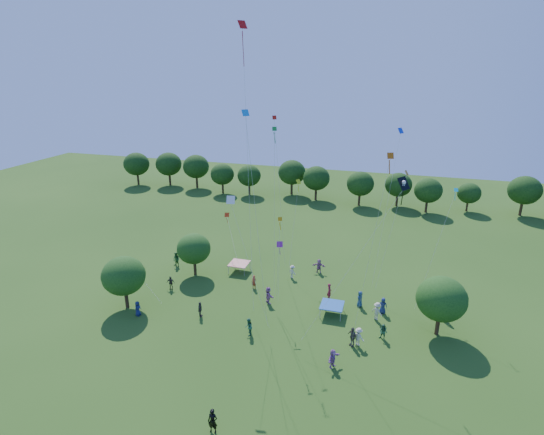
# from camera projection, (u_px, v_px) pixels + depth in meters

# --- Properties ---
(near_tree_west) EXTENTS (4.29, 4.29, 5.52)m
(near_tree_west) POSITION_uv_depth(u_px,v_px,m) (124.00, 276.00, 42.10)
(near_tree_west) COLOR #422B19
(near_tree_west) RESTS_ON ground
(near_tree_north) EXTENTS (3.91, 3.91, 5.08)m
(near_tree_north) POSITION_uv_depth(u_px,v_px,m) (194.00, 249.00, 49.01)
(near_tree_north) COLOR #422B19
(near_tree_north) RESTS_ON ground
(near_tree_east) EXTENTS (4.45, 4.45, 5.69)m
(near_tree_east) POSITION_uv_depth(u_px,v_px,m) (442.00, 299.00, 37.73)
(near_tree_east) COLOR #422B19
(near_tree_east) RESTS_ON ground
(treeline) EXTENTS (88.01, 8.77, 6.77)m
(treeline) POSITION_uv_depth(u_px,v_px,m) (328.00, 179.00, 76.48)
(treeline) COLOR #422B19
(treeline) RESTS_ON ground
(tent_red_stripe) EXTENTS (2.20, 2.20, 1.10)m
(tent_red_stripe) POSITION_uv_depth(u_px,v_px,m) (239.00, 263.00, 50.52)
(tent_red_stripe) COLOR #F5371C
(tent_red_stripe) RESTS_ON ground
(tent_blue) EXTENTS (2.20, 2.20, 1.10)m
(tent_blue) POSITION_uv_depth(u_px,v_px,m) (332.00, 305.00, 41.71)
(tent_blue) COLOR #1950A4
(tent_blue) RESTS_ON ground
(man_in_black) EXTENTS (0.70, 0.46, 1.83)m
(man_in_black) POSITION_uv_depth(u_px,v_px,m) (213.00, 421.00, 28.23)
(man_in_black) COLOR black
(man_in_black) RESTS_ON ground
(crowd_person_0) EXTENTS (0.47, 0.79, 1.54)m
(crowd_person_0) POSITION_uv_depth(u_px,v_px,m) (138.00, 309.00, 41.62)
(crowd_person_0) COLOR navy
(crowd_person_0) RESTS_ON ground
(crowd_person_1) EXTENTS (0.69, 0.82, 1.87)m
(crowd_person_1) POSITION_uv_depth(u_px,v_px,m) (329.00, 292.00, 44.40)
(crowd_person_1) COLOR maroon
(crowd_person_1) RESTS_ON ground
(crowd_person_2) EXTENTS (0.97, 0.66, 1.80)m
(crowd_person_2) POSITION_uv_depth(u_px,v_px,m) (176.00, 259.00, 51.88)
(crowd_person_2) COLOR #265A28
(crowd_person_2) RESTS_ON ground
(crowd_person_3) EXTENTS (1.24, 0.96, 1.73)m
(crowd_person_3) POSITION_uv_depth(u_px,v_px,m) (359.00, 337.00, 37.12)
(crowd_person_3) COLOR beige
(crowd_person_3) RESTS_ON ground
(crowd_person_4) EXTENTS (0.95, 0.56, 1.53)m
(crowd_person_4) POSITION_uv_depth(u_px,v_px,m) (171.00, 283.00, 46.60)
(crowd_person_4) COLOR #3A352E
(crowd_person_4) RESTS_ON ground
(crowd_person_5) EXTENTS (1.58, 0.57, 1.68)m
(crowd_person_5) POSITION_uv_depth(u_px,v_px,m) (319.00, 266.00, 50.33)
(crowd_person_5) COLOR #8E537F
(crowd_person_5) RESTS_ON ground
(crowd_person_6) EXTENTS (0.51, 0.88, 1.72)m
(crowd_person_6) POSITION_uv_depth(u_px,v_px,m) (360.00, 299.00, 43.16)
(crowd_person_6) COLOR navy
(crowd_person_6) RESTS_ON ground
(crowd_person_7) EXTENTS (0.69, 0.71, 1.62)m
(crowd_person_7) POSITION_uv_depth(u_px,v_px,m) (445.00, 313.00, 40.79)
(crowd_person_7) COLOR maroon
(crowd_person_7) RESTS_ON ground
(crowd_person_8) EXTENTS (0.84, 0.63, 1.52)m
(crowd_person_8) POSITION_uv_depth(u_px,v_px,m) (383.00, 332.00, 37.95)
(crowd_person_8) COLOR #275B38
(crowd_person_8) RESTS_ON ground
(crowd_person_9) EXTENTS (1.11, 0.97, 1.58)m
(crowd_person_9) POSITION_uv_depth(u_px,v_px,m) (292.00, 272.00, 49.06)
(crowd_person_9) COLOR beige
(crowd_person_9) RESTS_ON ground
(crowd_person_10) EXTENTS (0.56, 0.99, 1.60)m
(crowd_person_10) POSITION_uv_depth(u_px,v_px,m) (200.00, 309.00, 41.42)
(crowd_person_10) COLOR #403A33
(crowd_person_10) RESTS_ON ground
(crowd_person_11) EXTENTS (1.15, 1.63, 1.65)m
(crowd_person_11) POSITION_uv_depth(u_px,v_px,m) (333.00, 358.00, 34.44)
(crowd_person_11) COLOR #995D9F
(crowd_person_11) RESTS_ON ground
(crowd_person_12) EXTENTS (0.84, 0.46, 1.70)m
(crowd_person_12) POSITION_uv_depth(u_px,v_px,m) (383.00, 306.00, 41.98)
(crowd_person_12) COLOR navy
(crowd_person_12) RESTS_ON ground
(crowd_person_13) EXTENTS (0.63, 0.46, 1.56)m
(crowd_person_13) POSITION_uv_depth(u_px,v_px,m) (254.00, 282.00, 46.69)
(crowd_person_13) COLOR #9D2E1C
(crowd_person_13) RESTS_ON ground
(crowd_person_14) EXTENTS (0.64, 0.92, 1.70)m
(crowd_person_14) POSITION_uv_depth(u_px,v_px,m) (249.00, 327.00, 38.54)
(crowd_person_14) COLOR #2A6241
(crowd_person_14) RESTS_ON ground
(crowd_person_15) EXTENTS (1.28, 1.15, 1.84)m
(crowd_person_15) POSITION_uv_depth(u_px,v_px,m) (377.00, 311.00, 40.90)
(crowd_person_15) COLOR #C1BA9A
(crowd_person_15) RESTS_ON ground
(crowd_person_16) EXTENTS (1.11, 1.09, 1.83)m
(crowd_person_16) POSITION_uv_depth(u_px,v_px,m) (352.00, 337.00, 37.07)
(crowd_person_16) COLOR #443C36
(crowd_person_16) RESTS_ON ground
(crowd_person_17) EXTENTS (1.54, 1.70, 1.82)m
(crowd_person_17) POSITION_uv_depth(u_px,v_px,m) (268.00, 295.00, 43.80)
(crowd_person_17) COLOR #AC64A1
(crowd_person_17) RESTS_ON ground
(pirate_kite) EXTENTS (7.60, 5.43, 13.51)m
(pirate_kite) POSITION_uv_depth(u_px,v_px,m) (401.00, 188.00, 34.04)
(pirate_kite) COLOR black
(red_high_kite) EXTENTS (2.79, 5.63, 25.71)m
(red_high_kite) POSITION_uv_depth(u_px,v_px,m) (245.00, 80.00, 37.70)
(red_high_kite) COLOR red
(small_kite_0) EXTENTS (2.01, 2.61, 16.86)m
(small_kite_0) POSITION_uv_depth(u_px,v_px,m) (377.00, 222.00, 28.61)
(small_kite_0) COLOR #BA540A
(small_kite_1) EXTENTS (1.11, 2.29, 9.55)m
(small_kite_1) POSITION_uv_depth(u_px,v_px,m) (279.00, 241.00, 38.14)
(small_kite_1) COLOR orange
(small_kite_2) EXTENTS (2.23, 4.14, 11.92)m
(small_kite_2) POSITION_uv_depth(u_px,v_px,m) (401.00, 195.00, 43.40)
(small_kite_2) COLOR orange
(small_kite_3) EXTENTS (0.67, 1.68, 16.77)m
(small_kite_3) POSITION_uv_depth(u_px,v_px,m) (274.00, 180.00, 39.37)
(small_kite_3) COLOR #178327
(small_kite_4) EXTENTS (0.73, 3.67, 19.16)m
(small_kite_4) POSITION_uv_depth(u_px,v_px,m) (253.00, 187.00, 31.30)
(small_kite_4) COLOR #1589D7
(small_kite_5) EXTENTS (0.64, 0.76, 6.21)m
(small_kite_5) POSITION_uv_depth(u_px,v_px,m) (280.00, 251.00, 40.43)
(small_kite_5) COLOR #91187F
(small_kite_6) EXTENTS (3.62, 0.42, 11.94)m
(small_kite_6) POSITION_uv_depth(u_px,v_px,m) (237.00, 220.00, 35.05)
(small_kite_6) COLOR silver
(small_kite_7) EXTENTS (2.87, 4.32, 11.07)m
(small_kite_7) POSITION_uv_depth(u_px,v_px,m) (445.00, 222.00, 40.14)
(small_kite_7) COLOR #0ECED9
(small_kite_8) EXTENTS (0.65, 3.36, 17.43)m
(small_kite_8) POSITION_uv_depth(u_px,v_px,m) (278.00, 171.00, 43.65)
(small_kite_8) COLOR red
(small_kite_9) EXTENTS (3.98, 5.67, 4.92)m
(small_kite_9) POSITION_uv_depth(u_px,v_px,m) (229.00, 223.00, 51.57)
(small_kite_9) COLOR red
(small_kite_10) EXTENTS (0.58, 2.98, 9.75)m
(small_kite_10) POSITION_uv_depth(u_px,v_px,m) (297.00, 194.00, 48.52)
(small_kite_10) COLOR #D4DE13
(small_kite_11) EXTENTS (4.45, 1.99, 2.94)m
(small_kite_11) POSITION_uv_depth(u_px,v_px,m) (135.00, 270.00, 43.13)
(small_kite_11) COLOR #188729
(small_kite_12) EXTENTS (1.76, 8.10, 15.65)m
(small_kite_12) POSITION_uv_depth(u_px,v_px,m) (395.00, 160.00, 45.44)
(small_kite_12) COLOR blue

